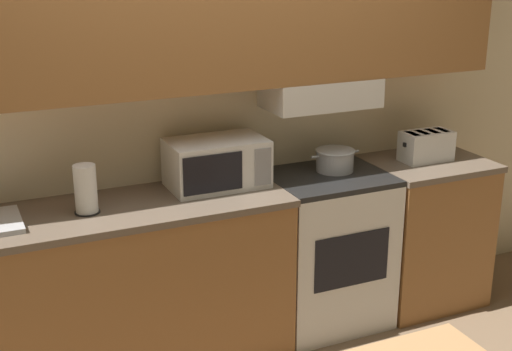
% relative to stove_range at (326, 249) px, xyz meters
% --- Properties ---
extents(ground_plane, '(16.00, 16.00, 0.00)m').
position_rel_stove_range_xyz_m(ground_plane, '(-0.61, 0.28, -0.46)').
color(ground_plane, '#7F664C').
extents(wall_back, '(5.66, 0.38, 2.55)m').
position_rel_stove_range_xyz_m(wall_back, '(-0.60, 0.21, 1.08)').
color(wall_back, beige).
rests_on(wall_back, ground_plane).
extents(lower_counter_main, '(1.92, 0.59, 0.91)m').
position_rel_stove_range_xyz_m(lower_counter_main, '(-1.29, -0.00, 0.00)').
color(lower_counter_main, '#936033').
rests_on(lower_counter_main, ground_plane).
extents(lower_counter_right_stub, '(0.69, 0.59, 0.91)m').
position_rel_stove_range_xyz_m(lower_counter_right_stub, '(0.68, -0.00, 0.00)').
color(lower_counter_right_stub, '#936033').
rests_on(lower_counter_right_stub, ground_plane).
extents(stove_range, '(0.66, 0.57, 0.91)m').
position_rel_stove_range_xyz_m(stove_range, '(0.00, 0.00, 0.00)').
color(stove_range, silver).
rests_on(stove_range, ground_plane).
extents(cooking_pot, '(0.30, 0.23, 0.12)m').
position_rel_stove_range_xyz_m(cooking_pot, '(0.07, 0.05, 0.52)').
color(cooking_pot, '#B7BABF').
rests_on(cooking_pot, stove_range).
extents(microwave, '(0.51, 0.33, 0.26)m').
position_rel_stove_range_xyz_m(microwave, '(-0.64, 0.08, 0.58)').
color(microwave, silver).
rests_on(microwave, lower_counter_main).
extents(toaster, '(0.31, 0.16, 0.18)m').
position_rel_stove_range_xyz_m(toaster, '(0.66, 0.00, 0.55)').
color(toaster, silver).
rests_on(toaster, lower_counter_right_stub).
extents(paper_towel_roll, '(0.12, 0.12, 0.24)m').
position_rel_stove_range_xyz_m(paper_towel_roll, '(-1.35, -0.02, 0.57)').
color(paper_towel_roll, black).
rests_on(paper_towel_roll, lower_counter_main).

